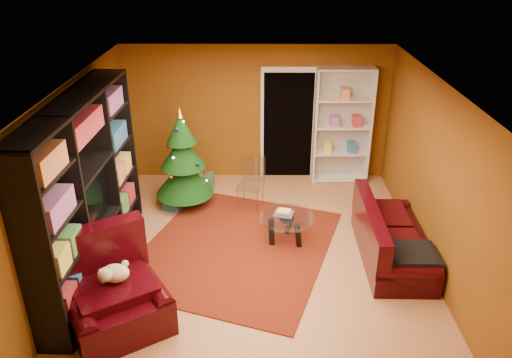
{
  "coord_description": "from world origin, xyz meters",
  "views": [
    {
      "loc": [
        0.05,
        -6.33,
        4.3
      ],
      "look_at": [
        0.0,
        0.4,
        1.05
      ],
      "focal_mm": 35.0,
      "sensor_mm": 36.0,
      "label": 1
    }
  ],
  "objects_px": {
    "rug": "(236,248)",
    "sofa": "(394,233)",
    "white_bookshelf": "(342,126)",
    "coffee_table": "(286,229)",
    "christmas_tree": "(183,159)",
    "armchair": "(115,293)",
    "dog": "(115,273)",
    "gift_box_green": "(207,181)",
    "gift_box_teal": "(174,201)",
    "acrylic_chair": "(250,186)",
    "media_unit": "(85,192)",
    "gift_box_red": "(188,182)"
  },
  "relations": [
    {
      "from": "gift_box_green",
      "to": "dog",
      "type": "distance_m",
      "value": 3.81
    },
    {
      "from": "media_unit",
      "to": "armchair",
      "type": "distance_m",
      "value": 1.49
    },
    {
      "from": "media_unit",
      "to": "gift_box_red",
      "type": "distance_m",
      "value": 3.06
    },
    {
      "from": "christmas_tree",
      "to": "gift_box_green",
      "type": "bearing_deg",
      "value": 64.7
    },
    {
      "from": "white_bookshelf",
      "to": "coffee_table",
      "type": "xyz_separation_m",
      "value": [
        -1.14,
        -2.26,
        -0.88
      ]
    },
    {
      "from": "christmas_tree",
      "to": "white_bookshelf",
      "type": "relative_size",
      "value": 0.79
    },
    {
      "from": "gift_box_teal",
      "to": "gift_box_green",
      "type": "distance_m",
      "value": 0.97
    },
    {
      "from": "white_bookshelf",
      "to": "coffee_table",
      "type": "height_order",
      "value": "white_bookshelf"
    },
    {
      "from": "gift_box_green",
      "to": "sofa",
      "type": "distance_m",
      "value": 3.77
    },
    {
      "from": "rug",
      "to": "media_unit",
      "type": "distance_m",
      "value": 2.4
    },
    {
      "from": "coffee_table",
      "to": "sofa",
      "type": "bearing_deg",
      "value": -14.61
    },
    {
      "from": "gift_box_teal",
      "to": "media_unit",
      "type": "bearing_deg",
      "value": -114.37
    },
    {
      "from": "media_unit",
      "to": "dog",
      "type": "relative_size",
      "value": 8.2
    },
    {
      "from": "armchair",
      "to": "acrylic_chair",
      "type": "height_order",
      "value": "armchair"
    },
    {
      "from": "gift_box_teal",
      "to": "coffee_table",
      "type": "distance_m",
      "value": 2.21
    },
    {
      "from": "dog",
      "to": "sofa",
      "type": "relative_size",
      "value": 0.2
    },
    {
      "from": "gift_box_teal",
      "to": "acrylic_chair",
      "type": "height_order",
      "value": "acrylic_chair"
    },
    {
      "from": "armchair",
      "to": "dog",
      "type": "relative_size",
      "value": 3.06
    },
    {
      "from": "sofa",
      "to": "coffee_table",
      "type": "bearing_deg",
      "value": 76.1
    },
    {
      "from": "christmas_tree",
      "to": "rug",
      "type": "bearing_deg",
      "value": -55.87
    },
    {
      "from": "armchair",
      "to": "sofa",
      "type": "xyz_separation_m",
      "value": [
        3.7,
        1.46,
        -0.06
      ]
    },
    {
      "from": "gift_box_green",
      "to": "gift_box_teal",
      "type": "bearing_deg",
      "value": -121.1
    },
    {
      "from": "gift_box_green",
      "to": "coffee_table",
      "type": "relative_size",
      "value": 0.31
    },
    {
      "from": "coffee_table",
      "to": "gift_box_teal",
      "type": "bearing_deg",
      "value": 151.1
    },
    {
      "from": "rug",
      "to": "sofa",
      "type": "relative_size",
      "value": 1.6
    },
    {
      "from": "rug",
      "to": "armchair",
      "type": "relative_size",
      "value": 2.56
    },
    {
      "from": "gift_box_green",
      "to": "coffee_table",
      "type": "height_order",
      "value": "coffee_table"
    },
    {
      "from": "rug",
      "to": "gift_box_green",
      "type": "relative_size",
      "value": 11.64
    },
    {
      "from": "christmas_tree",
      "to": "gift_box_green",
      "type": "distance_m",
      "value": 1.05
    },
    {
      "from": "rug",
      "to": "sofa",
      "type": "distance_m",
      "value": 2.37
    },
    {
      "from": "acrylic_chair",
      "to": "gift_box_green",
      "type": "bearing_deg",
      "value": 152.94
    },
    {
      "from": "armchair",
      "to": "sofa",
      "type": "bearing_deg",
      "value": -10.43
    },
    {
      "from": "white_bookshelf",
      "to": "armchair",
      "type": "height_order",
      "value": "white_bookshelf"
    },
    {
      "from": "media_unit",
      "to": "white_bookshelf",
      "type": "distance_m",
      "value": 4.92
    },
    {
      "from": "sofa",
      "to": "gift_box_teal",
      "type": "bearing_deg",
      "value": 67.82
    },
    {
      "from": "dog",
      "to": "gift_box_teal",
      "type": "bearing_deg",
      "value": 53.84
    },
    {
      "from": "gift_box_red",
      "to": "rug",
      "type": "bearing_deg",
      "value": -64.67
    },
    {
      "from": "media_unit",
      "to": "christmas_tree",
      "type": "xyz_separation_m",
      "value": [
        1.0,
        1.97,
        -0.38
      ]
    },
    {
      "from": "gift_box_red",
      "to": "acrylic_chair",
      "type": "xyz_separation_m",
      "value": [
        1.2,
        -0.81,
        0.31
      ]
    },
    {
      "from": "gift_box_green",
      "to": "sofa",
      "type": "xyz_separation_m",
      "value": [
        2.97,
        -2.3,
        0.29
      ]
    },
    {
      "from": "rug",
      "to": "gift_box_green",
      "type": "xyz_separation_m",
      "value": [
        -0.65,
        2.09,
        0.13
      ]
    },
    {
      "from": "media_unit",
      "to": "christmas_tree",
      "type": "bearing_deg",
      "value": 64.65
    },
    {
      "from": "dog",
      "to": "white_bookshelf",
      "type": "bearing_deg",
      "value": 19.1
    },
    {
      "from": "christmas_tree",
      "to": "gift_box_green",
      "type": "height_order",
      "value": "christmas_tree"
    },
    {
      "from": "armchair",
      "to": "sofa",
      "type": "distance_m",
      "value": 3.98
    },
    {
      "from": "dog",
      "to": "coffee_table",
      "type": "relative_size",
      "value": 0.45
    },
    {
      "from": "christmas_tree",
      "to": "coffee_table",
      "type": "relative_size",
      "value": 2.06
    },
    {
      "from": "white_bookshelf",
      "to": "rug",
      "type": "bearing_deg",
      "value": -128.69
    },
    {
      "from": "christmas_tree",
      "to": "coffee_table",
      "type": "bearing_deg",
      "value": -35.16
    },
    {
      "from": "gift_box_teal",
      "to": "white_bookshelf",
      "type": "bearing_deg",
      "value": 21.34
    }
  ]
}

